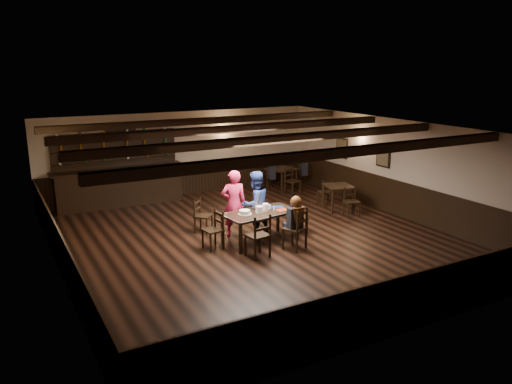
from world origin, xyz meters
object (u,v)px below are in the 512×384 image
chair_near_right (298,226)px  woman_pink (234,204)px  man_blue (255,204)px  bar_counter (119,181)px  chair_near_left (260,233)px  cake (245,212)px  dining_table (260,215)px

chair_near_right → woman_pink: (-0.87, 1.54, 0.26)m
man_blue → bar_counter: 5.01m
chair_near_left → man_blue: size_ratio=0.61×
chair_near_left → cake: bearing=84.0°
dining_table → cake: size_ratio=5.84×
man_blue → bar_counter: bearing=-75.9°
chair_near_left → man_blue: (0.61, 1.34, 0.24)m
woman_pink → bar_counter: size_ratio=0.43×
dining_table → woman_pink: size_ratio=1.10×
chair_near_left → man_blue: bearing=65.5°
chair_near_right → cake: (-0.91, 0.89, 0.22)m
cake → chair_near_left: bearing=-96.0°
dining_table → man_blue: size_ratio=1.13×
woman_pink → bar_counter: bar_counter is taller
woman_pink → cake: 0.66m
dining_table → chair_near_right: size_ratio=1.87×
dining_table → man_blue: 0.49m
chair_near_left → woman_pink: bearing=85.0°
chair_near_right → cake: bearing=135.8°
chair_near_right → man_blue: bearing=106.7°
chair_near_right → cake: 1.29m
man_blue → dining_table: bearing=64.5°
man_blue → chair_near_right: bearing=94.2°
dining_table → chair_near_right: 1.01m
chair_near_left → woman_pink: size_ratio=0.59×
dining_table → chair_near_left: 1.02m
woman_pink → bar_counter: 4.62m
chair_near_right → woman_pink: 1.79m
bar_counter → cake: bearing=-70.7°
woman_pink → bar_counter: (-1.77, 4.26, -0.12)m
dining_table → bar_counter: bearing=113.4°
bar_counter → dining_table: bearing=-66.6°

